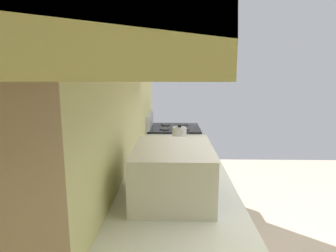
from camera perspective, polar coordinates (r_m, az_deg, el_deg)
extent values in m
cube|color=#DCD68A|center=(1.80, -10.36, 2.89)|extent=(4.11, 0.12, 2.60)
cube|color=white|center=(1.47, 1.69, -15.11)|extent=(3.14, 0.66, 0.02)
cube|color=#332819|center=(2.29, 9.85, -18.04)|extent=(0.01, 0.01, 0.82)
cube|color=#332819|center=(2.68, 8.42, -13.54)|extent=(0.01, 0.01, 0.82)
cube|color=#997A4C|center=(0.59, -28.90, -12.39)|extent=(0.43, 0.02, 0.68)
cube|color=white|center=(0.59, -29.50, -12.31)|extent=(0.37, 0.01, 0.62)
cube|color=#B7BABF|center=(3.37, 1.29, -8.17)|extent=(0.61, 0.61, 0.91)
cube|color=black|center=(3.40, 6.63, -8.88)|extent=(0.48, 0.01, 0.50)
cube|color=black|center=(3.25, 1.33, -0.39)|extent=(0.58, 0.58, 0.02)
cube|color=#B7BABF|center=(3.25, -3.73, 1.01)|extent=(0.58, 0.04, 0.18)
cylinder|color=#38383D|center=(3.12, 3.36, -0.60)|extent=(0.11, 0.11, 0.01)
cylinder|color=#38383D|center=(3.38, 3.20, 0.28)|extent=(0.11, 0.11, 0.01)
cylinder|color=#38383D|center=(3.12, -0.70, -0.58)|extent=(0.11, 0.11, 0.01)
cylinder|color=#38383D|center=(3.38, -0.54, 0.30)|extent=(0.11, 0.11, 0.01)
cube|color=white|center=(1.44, 0.91, -9.43)|extent=(0.50, 0.39, 0.26)
cube|color=black|center=(1.41, 9.15, -9.98)|extent=(0.31, 0.01, 0.18)
cube|color=#2D2D33|center=(1.64, 8.02, -7.09)|extent=(0.09, 0.01, 0.18)
cylinder|color=#D84C47|center=(1.91, 2.73, -7.81)|extent=(0.20, 0.20, 0.05)
cylinder|color=#E04A4C|center=(1.91, 2.74, -7.48)|extent=(0.16, 0.16, 0.02)
cylinder|color=#B7BABF|center=(2.63, 2.33, -1.71)|extent=(0.13, 0.13, 0.14)
cylinder|color=black|center=(2.61, 2.34, 0.03)|extent=(0.03, 0.03, 0.02)
cylinder|color=#B7BABF|center=(2.69, 2.30, -0.80)|extent=(0.08, 0.02, 0.05)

